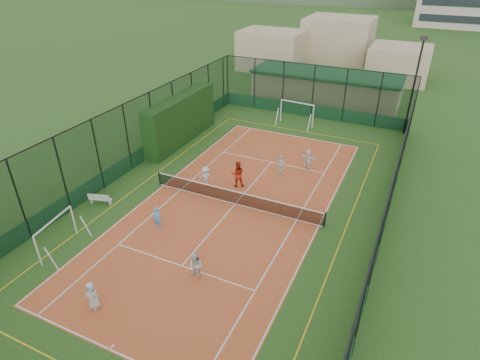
% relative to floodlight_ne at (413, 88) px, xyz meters
% --- Properties ---
extents(ground, '(300.00, 300.00, 0.00)m').
position_rel_floodlight_ne_xyz_m(ground, '(-8.60, -16.60, -4.12)').
color(ground, '#28511B').
rests_on(ground, ground).
extents(court_slab, '(11.17, 23.97, 0.01)m').
position_rel_floodlight_ne_xyz_m(court_slab, '(-8.60, -16.60, -4.12)').
color(court_slab, '#CB5F2D').
rests_on(court_slab, ground).
extents(tennis_net, '(11.67, 0.12, 1.06)m').
position_rel_floodlight_ne_xyz_m(tennis_net, '(-8.60, -16.60, -3.59)').
color(tennis_net, black).
rests_on(tennis_net, ground).
extents(perimeter_fence, '(18.12, 34.12, 5.00)m').
position_rel_floodlight_ne_xyz_m(perimeter_fence, '(-8.60, -16.60, -1.62)').
color(perimeter_fence, black).
rests_on(perimeter_fence, ground).
extents(floodlight_ne, '(0.60, 0.26, 8.25)m').
position_rel_floodlight_ne_xyz_m(floodlight_ne, '(0.00, 0.00, 0.00)').
color(floodlight_ne, black).
rests_on(floodlight_ne, ground).
extents(clubhouse, '(15.20, 7.20, 3.15)m').
position_rel_floodlight_ne_xyz_m(clubhouse, '(-8.60, 5.40, -2.55)').
color(clubhouse, tan).
rests_on(clubhouse, ground).
extents(hedge_left, '(1.33, 8.89, 3.89)m').
position_rel_floodlight_ne_xyz_m(hedge_left, '(-16.90, -9.68, -2.18)').
color(hedge_left, black).
rests_on(hedge_left, ground).
extents(white_bench, '(1.49, 0.78, 0.81)m').
position_rel_floodlight_ne_xyz_m(white_bench, '(-16.40, -20.21, -3.72)').
color(white_bench, white).
rests_on(white_bench, ground).
extents(futsal_goal_near, '(3.01, 1.23, 1.88)m').
position_rel_floodlight_ne_xyz_m(futsal_goal_near, '(-15.34, -24.62, -3.18)').
color(futsal_goal_near, white).
rests_on(futsal_goal_near, ground).
extents(futsal_goal_far, '(3.34, 1.23, 2.11)m').
position_rel_floodlight_ne_xyz_m(futsal_goal_far, '(-9.30, -2.08, -3.07)').
color(futsal_goal_far, white).
rests_on(futsal_goal_far, ground).
extents(child_near_left, '(0.74, 0.51, 1.47)m').
position_rel_floodlight_ne_xyz_m(child_near_left, '(-10.70, -27.03, -3.38)').
color(child_near_left, silver).
rests_on(child_near_left, court_slab).
extents(child_near_mid, '(0.55, 0.40, 1.41)m').
position_rel_floodlight_ne_xyz_m(child_near_mid, '(-11.60, -20.78, -3.41)').
color(child_near_mid, '#4E9CDE').
rests_on(child_near_mid, court_slab).
extents(child_near_right, '(0.76, 0.61, 1.49)m').
position_rel_floodlight_ne_xyz_m(child_near_right, '(-7.47, -23.41, -3.37)').
color(child_near_right, silver).
rests_on(child_near_right, court_slab).
extents(child_far_left, '(1.08, 1.01, 1.47)m').
position_rel_floodlight_ne_xyz_m(child_far_left, '(-11.41, -15.40, -3.38)').
color(child_far_left, silver).
rests_on(child_far_left, court_slab).
extents(child_far_right, '(0.91, 0.56, 1.45)m').
position_rel_floodlight_ne_xyz_m(child_far_right, '(-7.35, -11.64, -3.39)').
color(child_far_right, white).
rests_on(child_far_right, court_slab).
extents(child_far_back, '(1.45, 0.67, 1.50)m').
position_rel_floodlight_ne_xyz_m(child_far_back, '(-5.83, -9.95, -3.36)').
color(child_far_back, white).
rests_on(child_far_back, court_slab).
extents(coach, '(1.12, 1.02, 1.88)m').
position_rel_floodlight_ne_xyz_m(coach, '(-9.44, -14.49, -3.18)').
color(coach, '#B22813').
rests_on(coach, court_slab).
extents(tennis_balls, '(5.80, 0.72, 0.07)m').
position_rel_floodlight_ne_xyz_m(tennis_balls, '(-7.38, -15.60, -4.08)').
color(tennis_balls, '#CCE033').
rests_on(tennis_balls, court_slab).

